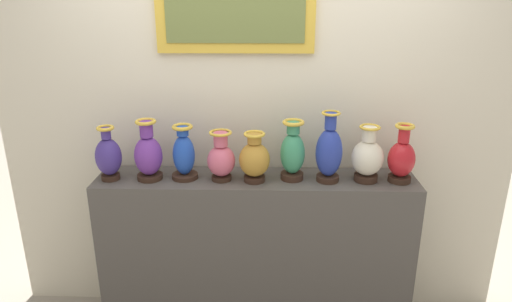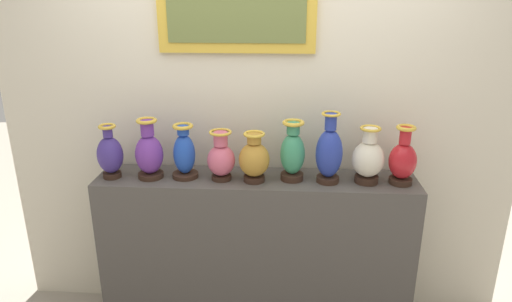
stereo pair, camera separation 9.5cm
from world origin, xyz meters
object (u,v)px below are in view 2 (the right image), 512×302
(vase_sapphire, at_px, (184,154))
(vase_crimson, at_px, (403,160))
(vase_indigo, at_px, (110,154))
(vase_violet, at_px, (149,153))
(vase_cobalt, at_px, (329,153))
(vase_ivory, at_px, (368,159))
(vase_jade, at_px, (293,153))
(vase_ochre, at_px, (254,159))
(vase_rose, at_px, (221,158))

(vase_sapphire, xyz_separation_m, vase_crimson, (1.30, -0.02, -0.00))
(vase_indigo, xyz_separation_m, vase_violet, (0.24, 0.01, 0.01))
(vase_cobalt, distance_m, vase_ivory, 0.23)
(vase_jade, xyz_separation_m, vase_ivory, (0.44, -0.01, -0.02))
(vase_cobalt, distance_m, vase_crimson, 0.43)
(vase_indigo, xyz_separation_m, vase_ivory, (1.54, 0.02, 0.00))
(vase_ochre, distance_m, vase_jade, 0.23)
(vase_violet, distance_m, vase_ochre, 0.64)
(vase_rose, relative_size, vase_crimson, 0.86)
(vase_violet, relative_size, vase_ochre, 1.22)
(vase_ivory, xyz_separation_m, vase_crimson, (0.20, -0.01, -0.00))
(vase_indigo, height_order, vase_crimson, vase_crimson)
(vase_ochre, bearing_deg, vase_jade, 9.62)
(vase_jade, bearing_deg, vase_ochre, -170.38)
(vase_crimson, bearing_deg, vase_cobalt, -179.88)
(vase_rose, distance_m, vase_crimson, 1.07)
(vase_indigo, height_order, vase_cobalt, vase_cobalt)
(vase_indigo, height_order, vase_ivory, vase_ivory)
(vase_violet, distance_m, vase_rose, 0.44)
(vase_violet, bearing_deg, vase_ochre, -1.71)
(vase_rose, bearing_deg, vase_ochre, -4.44)
(vase_indigo, height_order, vase_jade, vase_jade)
(vase_sapphire, height_order, vase_ochre, vase_sapphire)
(vase_indigo, xyz_separation_m, vase_rose, (0.67, 0.01, -0.01))
(vase_jade, bearing_deg, vase_crimson, -1.93)
(vase_rose, distance_m, vase_ivory, 0.87)
(vase_ochre, distance_m, vase_ivory, 0.67)
(vase_violet, bearing_deg, vase_jade, 1.29)
(vase_ochre, relative_size, vase_crimson, 0.86)
(vase_cobalt, bearing_deg, vase_rose, -179.96)
(vase_rose, height_order, vase_jade, vase_jade)
(vase_jade, distance_m, vase_ivory, 0.44)
(vase_sapphire, distance_m, vase_jade, 0.65)
(vase_rose, bearing_deg, vase_violet, 179.54)
(vase_ivory, bearing_deg, vase_violet, -179.80)
(vase_ochre, xyz_separation_m, vase_crimson, (0.87, 0.02, 0.01))
(vase_ochre, relative_size, vase_ivory, 0.89)
(vase_rose, relative_size, vase_cobalt, 0.72)
(vase_violet, height_order, vase_cobalt, vase_cobalt)
(vase_jade, distance_m, vase_cobalt, 0.21)
(vase_jade, bearing_deg, vase_sapphire, -179.83)
(vase_indigo, bearing_deg, vase_crimson, 0.36)
(vase_violet, bearing_deg, vase_ivory, 0.20)
(vase_indigo, xyz_separation_m, vase_crimson, (1.74, 0.01, -0.00))
(vase_sapphire, relative_size, vase_ochre, 1.10)
(vase_violet, bearing_deg, vase_indigo, -176.85)
(vase_sapphire, relative_size, vase_cobalt, 0.79)
(vase_ochre, height_order, vase_crimson, vase_crimson)
(vase_rose, relative_size, vase_jade, 0.83)
(vase_ochre, bearing_deg, vase_cobalt, 2.08)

